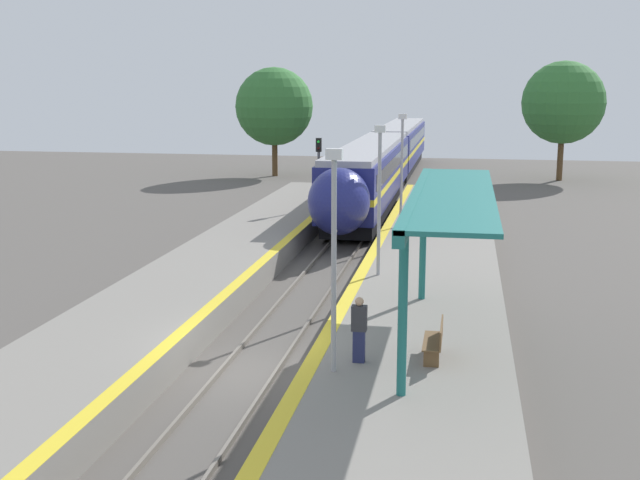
% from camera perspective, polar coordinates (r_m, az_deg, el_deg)
% --- Properties ---
extents(ground_plane, '(120.00, 120.00, 0.00)m').
position_cam_1_polar(ground_plane, '(21.10, -5.06, -9.42)').
color(ground_plane, '#56514C').
extents(rail_left, '(0.08, 90.00, 0.15)m').
position_cam_1_polar(rail_left, '(21.27, -6.96, -9.07)').
color(rail_left, slate).
rests_on(rail_left, ground_plane).
extents(rail_right, '(0.08, 90.00, 0.15)m').
position_cam_1_polar(rail_right, '(20.91, -3.13, -9.37)').
color(rail_right, slate).
rests_on(rail_right, ground_plane).
extents(train, '(2.83, 44.88, 3.94)m').
position_cam_1_polar(train, '(55.24, 4.75, 5.85)').
color(train, black).
rests_on(train, ground_plane).
extents(platform_right, '(4.91, 64.00, 0.92)m').
position_cam_1_polar(platform_right, '(20.29, 6.49, -8.94)').
color(platform_right, gray).
rests_on(platform_right, ground_plane).
extents(platform_left, '(4.15, 64.00, 0.92)m').
position_cam_1_polar(platform_left, '(22.22, -14.64, -7.44)').
color(platform_left, gray).
rests_on(platform_left, ground_plane).
extents(platform_bench, '(0.44, 1.53, 0.89)m').
position_cam_1_polar(platform_bench, '(19.41, 8.26, -7.05)').
color(platform_bench, brown).
rests_on(platform_bench, platform_right).
extents(person_waiting, '(0.36, 0.22, 1.58)m').
position_cam_1_polar(person_waiting, '(18.93, 2.80, -6.33)').
color(person_waiting, navy).
rests_on(person_waiting, platform_right).
extents(railway_signal, '(0.28, 0.28, 4.55)m').
position_cam_1_polar(railway_signal, '(41.45, -0.09, 4.81)').
color(railway_signal, '#59595E').
rests_on(railway_signal, ground_plane).
extents(lamppost_near, '(0.36, 0.20, 5.09)m').
position_cam_1_polar(lamppost_near, '(17.79, 0.99, -0.43)').
color(lamppost_near, '#9E9EA3').
rests_on(lamppost_near, platform_right).
extents(lamppost_mid, '(0.36, 0.20, 5.09)m').
position_cam_1_polar(lamppost_mid, '(27.00, 4.24, 3.57)').
color(lamppost_mid, '#9E9EA3').
rests_on(lamppost_mid, platform_right).
extents(lamppost_far, '(0.36, 0.20, 5.09)m').
position_cam_1_polar(lamppost_far, '(36.32, 5.84, 5.52)').
color(lamppost_far, '#9E9EA3').
rests_on(lamppost_far, platform_right).
extents(station_canopy, '(2.02, 10.75, 3.82)m').
position_cam_1_polar(station_canopy, '(20.14, 8.50, 2.67)').
color(station_canopy, '#1E6B66').
rests_on(station_canopy, platform_right).
extents(background_tree_left, '(6.08, 6.08, 8.49)m').
position_cam_1_polar(background_tree_left, '(63.57, -3.27, 9.45)').
color(background_tree_left, brown).
rests_on(background_tree_left, ground_plane).
extents(background_tree_right, '(6.14, 6.14, 8.91)m').
position_cam_1_polar(background_tree_right, '(63.24, 16.93, 9.33)').
color(background_tree_right, brown).
rests_on(background_tree_right, ground_plane).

